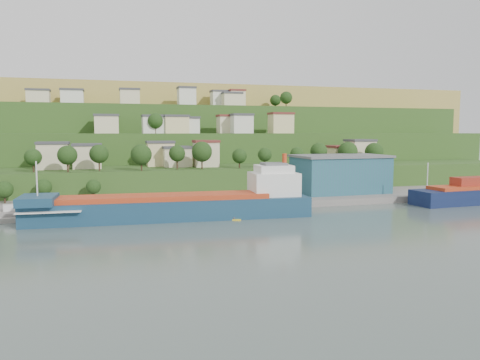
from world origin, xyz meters
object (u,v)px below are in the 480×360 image
object	(u,v)px
caravan	(14,209)
warehouse	(340,173)
kayak_orange	(183,221)
cargo_ship_near	(181,207)

from	to	relation	value
caravan	warehouse	bearing A→B (deg)	-7.48
caravan	kayak_orange	distance (m)	45.44
warehouse	caravan	xyz separation A→B (m)	(-100.57, -10.27, -5.99)
cargo_ship_near	warehouse	xyz separation A→B (m)	(58.39, 23.14, 5.44)
caravan	cargo_ship_near	bearing A→B (deg)	-30.28
warehouse	kayak_orange	distance (m)	65.62
cargo_ship_near	caravan	size ratio (longest dim) A/B	13.83
warehouse	caravan	world-z (taller)	warehouse
cargo_ship_near	warehouse	bearing A→B (deg)	24.80
cargo_ship_near	warehouse	distance (m)	63.04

